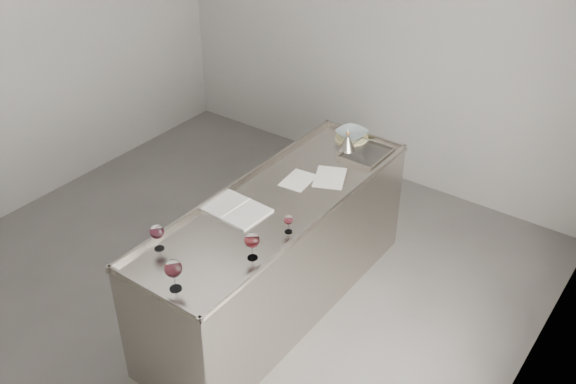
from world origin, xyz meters
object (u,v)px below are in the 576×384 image
Objects in this scene: wine_glass_small at (288,220)px; ceramic_bowl at (352,134)px; wine_glass_right at (252,241)px; notebook at (235,209)px; wine_glass_middle at (173,269)px; wine_glass_left at (157,232)px; wine_funnel at (347,143)px; counter at (278,253)px.

ceramic_bowl is (-0.33, 1.33, -0.04)m from wine_glass_small.
wine_glass_right is 0.56m from notebook.
wine_glass_middle is at bearing -86.50° from ceramic_bowl.
wine_funnel reaches higher than wine_glass_left.
ceramic_bowl is at bearing 83.65° from wine_glass_left.
wine_funnel is (0.28, 1.77, -0.07)m from wine_glass_left.
wine_glass_left is 1.96m from ceramic_bowl.
notebook is 1.18m from wine_funnel.
wine_funnel is (-0.07, 1.98, -0.09)m from wine_glass_middle.
wine_glass_right is 1.43× the size of wine_glass_small.
wine_glass_right is 0.41× the size of notebook.
counter is at bearing 137.52° from wine_glass_small.
wine_glass_small reaches higher than notebook.
wine_funnel is (0.01, 0.90, 0.53)m from counter.
wine_glass_middle is 0.46× the size of notebook.
wine_glass_right is 0.35m from wine_glass_small.
counter is 1.25m from wine_glass_middle.
ceramic_bowl is (-0.31, 1.68, -0.08)m from wine_glass_right.
wine_glass_left is 0.87× the size of wine_glass_middle.
wine_funnel reaches higher than counter.
wine_glass_right is (0.25, -0.60, 0.60)m from counter.
wine_glass_left is at bearing -96.35° from ceramic_bowl.
wine_glass_left is at bearing -97.47° from notebook.
counter is at bearing 113.06° from wine_glass_right.
wine_glass_small is at bearing -76.99° from wine_funnel.
wine_funnel is at bearing 103.01° from wine_glass_small.
wine_glass_left is 0.63m from notebook.
wine_glass_left reaches higher than counter.
wine_glass_left is at bearing -107.55° from counter.
ceramic_bowl is at bearing 93.10° from counter.
wine_funnel reaches higher than ceramic_bowl.
wine_glass_left reaches higher than ceramic_bowl.
notebook is (-0.42, 0.34, -0.12)m from wine_glass_right.
wine_glass_middle reaches higher than wine_glass_right.
wine_glass_left is 0.41m from wine_glass_middle.
notebook is at bearing 79.95° from wine_glass_left.
counter is 0.88m from wine_glass_right.
wine_glass_left is 0.75× the size of ceramic_bowl.
wine_glass_small is at bearing -42.48° from counter.
wine_glass_small is 1.37m from ceramic_bowl.
counter is 13.53× the size of wine_glass_left.
wine_glass_left is (-0.28, -0.87, 0.59)m from counter.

